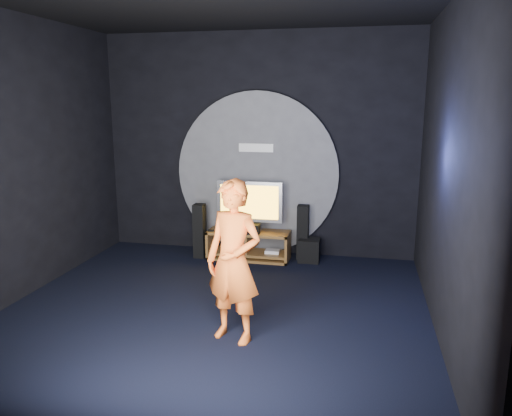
{
  "coord_description": "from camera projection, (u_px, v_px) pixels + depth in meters",
  "views": [
    {
      "loc": [
        1.64,
        -5.29,
        2.47
      ],
      "look_at": [
        0.29,
        1.05,
        1.05
      ],
      "focal_mm": 35.0,
      "sensor_mm": 36.0,
      "label": 1
    }
  ],
  "objects": [
    {
      "name": "back_wall",
      "position": [
        258.0,
        145.0,
        7.93
      ],
      "size": [
        5.0,
        0.04,
        3.5
      ],
      "primitive_type": "cube",
      "color": "black",
      "rests_on": "ground"
    },
    {
      "name": "tower_speaker_left",
      "position": [
        200.0,
        231.0,
        7.88
      ],
      "size": [
        0.17,
        0.19,
        0.86
      ],
      "primitive_type": "cube",
      "color": "black",
      "rests_on": "ground"
    },
    {
      "name": "right_wall",
      "position": [
        449.0,
        172.0,
        5.03
      ],
      "size": [
        0.04,
        5.0,
        3.5
      ],
      "primitive_type": "cube",
      "color": "black",
      "rests_on": "ground"
    },
    {
      "name": "player",
      "position": [
        234.0,
        262.0,
        5.08
      ],
      "size": [
        0.71,
        0.57,
        1.7
      ],
      "primitive_type": "imported",
      "rotation": [
        0.0,
        0.0,
        -0.3
      ],
      "color": "orange",
      "rests_on": "ground"
    },
    {
      "name": "tower_speaker_right",
      "position": [
        303.0,
        232.0,
        7.8
      ],
      "size": [
        0.17,
        0.19,
        0.86
      ],
      "primitive_type": "cube",
      "color": "black",
      "rests_on": "ground"
    },
    {
      "name": "front_wall",
      "position": [
        94.0,
        215.0,
        3.15
      ],
      "size": [
        5.0,
        0.04,
        3.5
      ],
      "primitive_type": "cube",
      "color": "black",
      "rests_on": "ground"
    },
    {
      "name": "floor",
      "position": [
        214.0,
        312.0,
        5.91
      ],
      "size": [
        5.0,
        5.0,
        0.0
      ],
      "primitive_type": "plane",
      "color": "black",
      "rests_on": "ground"
    },
    {
      "name": "wall_disc_panel",
      "position": [
        257.0,
        174.0,
        7.97
      ],
      "size": [
        2.6,
        0.11,
        2.6
      ],
      "color": "#515156",
      "rests_on": "ground"
    },
    {
      "name": "left_wall",
      "position": [
        14.0,
        160.0,
        6.05
      ],
      "size": [
        0.04,
        5.0,
        3.5
      ],
      "primitive_type": "cube",
      "color": "black",
      "rests_on": "ground"
    },
    {
      "name": "media_console",
      "position": [
        249.0,
        247.0,
        7.84
      ],
      "size": [
        1.28,
        0.45,
        0.45
      ],
      "color": "olive",
      "rests_on": "ground"
    },
    {
      "name": "center_speaker",
      "position": [
        247.0,
        229.0,
        7.63
      ],
      "size": [
        0.4,
        0.15,
        0.15
      ],
      "primitive_type": "cube",
      "color": "black",
      "rests_on": "media_console"
    },
    {
      "name": "tv",
      "position": [
        250.0,
        204.0,
        7.76
      ],
      "size": [
        1.03,
        0.22,
        0.78
      ],
      "color": "#B5B6BD",
      "rests_on": "media_console"
    },
    {
      "name": "subwoofer",
      "position": [
        309.0,
        250.0,
        7.73
      ],
      "size": [
        0.32,
        0.32,
        0.36
      ],
      "primitive_type": "cube",
      "color": "black",
      "rests_on": "ground"
    },
    {
      "name": "remote",
      "position": [
        214.0,
        231.0,
        7.78
      ],
      "size": [
        0.18,
        0.05,
        0.02
      ],
      "primitive_type": "cube",
      "color": "black",
      "rests_on": "media_console"
    }
  ]
}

